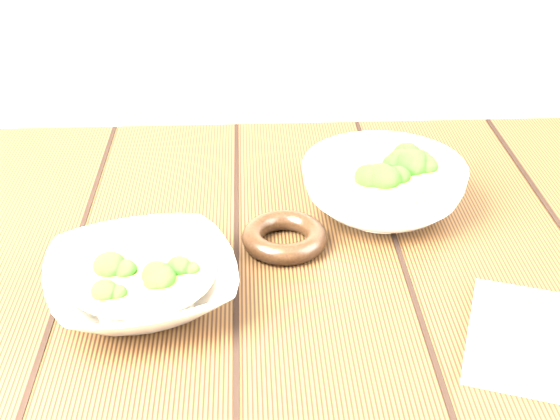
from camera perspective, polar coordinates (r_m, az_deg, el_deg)
The scene contains 4 objects.
table at distance 1.02m, azimuth -1.86°, elevation -9.14°, with size 1.20×0.80×0.75m.
soup_bowl_front at distance 0.88m, azimuth -10.09°, elevation -5.11°, with size 0.25×0.25×0.06m.
soup_bowl_back at distance 1.04m, azimuth 7.57°, elevation 1.79°, with size 0.24×0.24×0.08m.
trivet at distance 0.96m, azimuth 0.34°, elevation -1.99°, with size 0.11×0.11×0.03m, color black.
Camera 1 is at (-0.00, -0.79, 1.28)m, focal length 50.00 mm.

